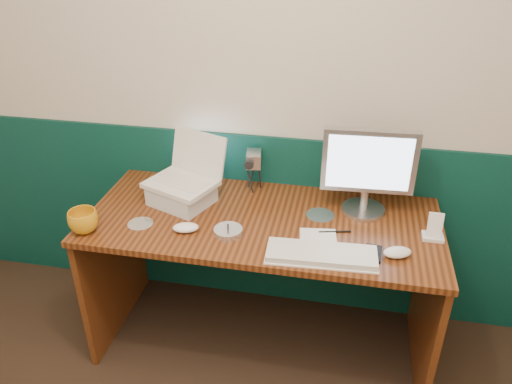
% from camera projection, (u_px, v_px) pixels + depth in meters
% --- Properties ---
extents(back_wall, '(3.50, 0.04, 2.50)m').
position_uv_depth(back_wall, '(253.00, 86.00, 2.36)').
color(back_wall, beige).
rests_on(back_wall, ground).
extents(wainscot, '(3.48, 0.02, 1.00)m').
position_uv_depth(wainscot, '(253.00, 221.00, 2.71)').
color(wainscot, '#073026').
rests_on(wainscot, ground).
extents(desk, '(1.60, 0.70, 0.75)m').
position_uv_depth(desk, '(262.00, 283.00, 2.45)').
color(desk, '#3D1C0B').
rests_on(desk, ground).
extents(laptop_riser, '(0.33, 0.30, 0.09)m').
position_uv_depth(laptop_riser, '(182.00, 194.00, 2.36)').
color(laptop_riser, silver).
rests_on(laptop_riser, desk).
extents(laptop, '(0.37, 0.33, 0.25)m').
position_uv_depth(laptop, '(179.00, 162.00, 2.28)').
color(laptop, white).
rests_on(laptop, laptop_riser).
extents(monitor, '(0.42, 0.14, 0.41)m').
position_uv_depth(monitor, '(368.00, 172.00, 2.22)').
color(monitor, '#AFAEB3').
rests_on(monitor, desk).
extents(keyboard, '(0.45, 0.17, 0.03)m').
position_uv_depth(keyboard, '(321.00, 255.00, 2.00)').
color(keyboard, white).
rests_on(keyboard, desk).
extents(mouse_right, '(0.13, 0.10, 0.04)m').
position_uv_depth(mouse_right, '(397.00, 252.00, 2.00)').
color(mouse_right, white).
rests_on(mouse_right, desk).
extents(mouse_left, '(0.13, 0.09, 0.04)m').
position_uv_depth(mouse_left, '(186.00, 228.00, 2.16)').
color(mouse_left, white).
rests_on(mouse_left, desk).
extents(mug, '(0.17, 0.17, 0.10)m').
position_uv_depth(mug, '(83.00, 221.00, 2.15)').
color(mug, orange).
rests_on(mug, desk).
extents(camcorder, '(0.11, 0.15, 0.21)m').
position_uv_depth(camcorder, '(254.00, 170.00, 2.46)').
color(camcorder, '#AEADB2').
rests_on(camcorder, desk).
extents(cd_spindle, '(0.12, 0.12, 0.03)m').
position_uv_depth(cd_spindle, '(228.00, 231.00, 2.15)').
color(cd_spindle, silver).
rests_on(cd_spindle, desk).
extents(cd_loose_a, '(0.11, 0.11, 0.00)m').
position_uv_depth(cd_loose_a, '(140.00, 224.00, 2.23)').
color(cd_loose_a, silver).
rests_on(cd_loose_a, desk).
extents(cd_loose_b, '(0.13, 0.13, 0.00)m').
position_uv_depth(cd_loose_b, '(320.00, 215.00, 2.29)').
color(cd_loose_b, silver).
rests_on(cd_loose_b, desk).
extents(pen, '(0.14, 0.04, 0.01)m').
position_uv_depth(pen, '(335.00, 232.00, 2.16)').
color(pen, black).
rests_on(pen, desk).
extents(papers, '(0.17, 0.12, 0.00)m').
position_uv_depth(papers, '(318.00, 235.00, 2.14)').
color(papers, white).
rests_on(papers, desk).
extents(dock, '(0.09, 0.07, 0.02)m').
position_uv_depth(dock, '(433.00, 237.00, 2.12)').
color(dock, white).
rests_on(dock, desk).
extents(music_player, '(0.06, 0.03, 0.11)m').
position_uv_depth(music_player, '(435.00, 225.00, 2.09)').
color(music_player, white).
rests_on(music_player, dock).
extents(pda, '(0.07, 0.12, 0.01)m').
position_uv_depth(pda, '(373.00, 254.00, 2.02)').
color(pda, black).
rests_on(pda, desk).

